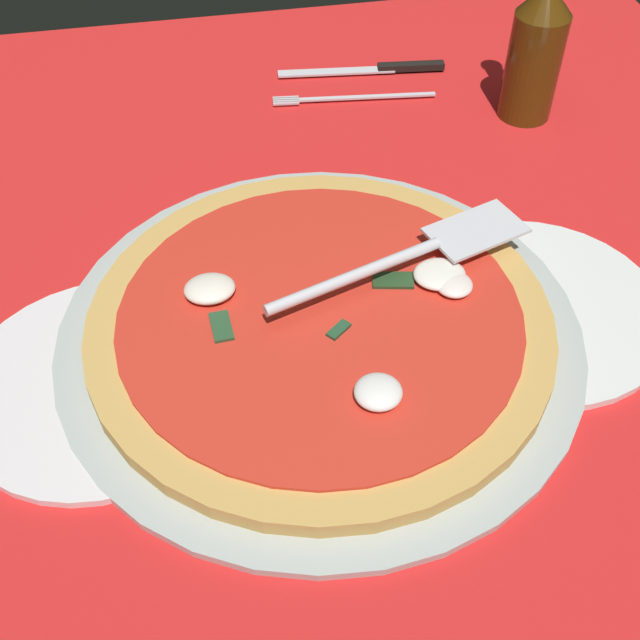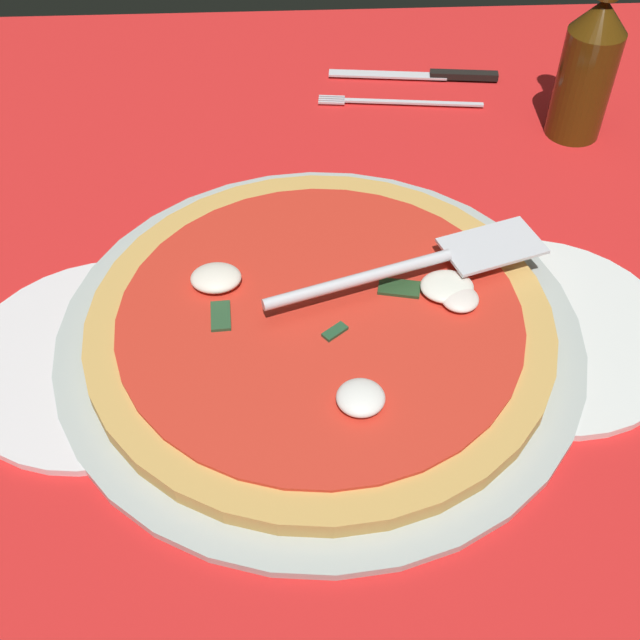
# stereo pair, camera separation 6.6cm
# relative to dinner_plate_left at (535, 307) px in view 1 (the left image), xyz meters

# --- Properties ---
(ground_plane) EXTENTS (1.12, 1.12, 0.01)m
(ground_plane) POSITION_rel_dinner_plate_left_xyz_m (0.20, -0.05, -0.01)
(ground_plane) COLOR red
(checker_pattern) EXTENTS (1.12, 1.12, 0.00)m
(checker_pattern) POSITION_rel_dinner_plate_left_xyz_m (0.20, -0.05, -0.01)
(checker_pattern) COLOR silver
(checker_pattern) RESTS_ON ground_plane
(pizza_pan) EXTENTS (0.44, 0.44, 0.01)m
(pizza_pan) POSITION_rel_dinner_plate_left_xyz_m (0.19, -0.01, 0.00)
(pizza_pan) COLOR #AEB9B5
(pizza_pan) RESTS_ON ground_plane
(dinner_plate_left) EXTENTS (0.22, 0.22, 0.01)m
(dinner_plate_left) POSITION_rel_dinner_plate_left_xyz_m (0.00, 0.00, 0.00)
(dinner_plate_left) COLOR white
(dinner_plate_left) RESTS_ON ground_plane
(dinner_plate_right) EXTENTS (0.22, 0.22, 0.01)m
(dinner_plate_right) POSITION_rel_dinner_plate_left_xyz_m (0.37, 0.01, 0.00)
(dinner_plate_right) COLOR white
(dinner_plate_right) RESTS_ON ground_plane
(pizza) EXTENTS (0.38, 0.38, 0.03)m
(pizza) POSITION_rel_dinner_plate_left_xyz_m (0.19, -0.01, 0.01)
(pizza) COLOR tan
(pizza) RESTS_ON pizza_pan
(pizza_server) EXTENTS (0.25, 0.11, 0.01)m
(pizza_server) POSITION_rel_dinner_plate_left_xyz_m (0.10, -0.04, 0.04)
(pizza_server) COLOR silver
(pizza_server) RESTS_ON pizza
(place_setting_near) EXTENTS (0.22, 0.15, 0.01)m
(place_setting_near) POSITION_rel_dinner_plate_left_xyz_m (0.06, -0.39, -0.00)
(place_setting_near) COLOR white
(place_setting_near) RESTS_ON ground_plane
(beer_bottle) EXTENTS (0.06, 0.06, 0.22)m
(beer_bottle) POSITION_rel_dinner_plate_left_xyz_m (-0.10, -0.29, 0.08)
(beer_bottle) COLOR #472C09
(beer_bottle) RESTS_ON ground_plane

